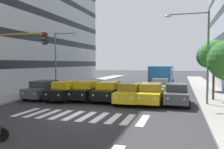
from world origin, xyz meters
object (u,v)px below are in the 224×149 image
object	(u,v)px
car_3	(108,91)
car_row2_0	(160,86)
car_4	(86,90)
street_tree_2	(208,57)
car_2	(130,93)
street_lamp_right	(59,55)
street_lamp_left	(200,47)
car_6	(43,89)
car_0	(177,94)
traffic_light_gantry	(1,58)
car_5	(65,91)
street_tree_1	(214,55)
car_1	(151,94)
bus_behind_traffic	(162,74)

from	to	relation	value
car_3	car_row2_0	bearing A→B (deg)	-126.07
car_4	street_tree_2	size ratio (longest dim) A/B	0.82
car_2	street_lamp_right	distance (m)	11.90
car_3	street_lamp_left	xyz separation A→B (m)	(-7.59, -0.13, 3.78)
car_row2_0	street_lamp_right	distance (m)	12.28
street_lamp_right	street_tree_2	xyz separation A→B (m)	(-16.97, -5.04, -0.21)
car_row2_0	street_lamp_right	xyz separation A→B (m)	(11.77, 0.46, 3.46)
car_6	street_tree_2	size ratio (longest dim) A/B	0.82
car_3	street_lamp_right	xyz separation A→B (m)	(7.72, -5.10, 3.46)
car_0	street_tree_2	distance (m)	11.30
street_lamp_left	street_tree_2	world-z (taller)	street_lamp_left
car_6	traffic_light_gantry	world-z (taller)	traffic_light_gantry
car_row2_0	street_lamp_right	bearing A→B (deg)	2.26
car_5	traffic_light_gantry	world-z (taller)	traffic_light_gantry
street_lamp_right	street_tree_1	xyz separation A→B (m)	(-16.64, 2.51, -0.26)
car_row2_0	traffic_light_gantry	distance (m)	15.69
car_1	car_3	size ratio (longest dim) A/B	1.00
car_4	street_tree_1	xyz separation A→B (m)	(-11.02, -2.63, 3.21)
car_3	street_tree_2	distance (m)	14.11
street_tree_2	street_tree_1	bearing A→B (deg)	87.49
street_tree_2	street_lamp_right	bearing A→B (deg)	16.55
car_row2_0	car_6	bearing A→B (deg)	30.52
bus_behind_traffic	street_lamp_right	xyz separation A→B (m)	(11.51, 7.00, 2.49)
car_0	car_row2_0	bearing A→B (deg)	-72.64
car_row2_0	bus_behind_traffic	bearing A→B (deg)	-87.72
car_1	car_2	world-z (taller)	same
car_1	car_5	xyz separation A→B (m)	(7.69, 0.11, 0.00)
car_3	car_5	xyz separation A→B (m)	(3.90, 0.66, 0.00)
street_lamp_right	traffic_light_gantry	bearing A→B (deg)	100.03
car_0	traffic_light_gantry	distance (m)	13.42
car_4	car_row2_0	bearing A→B (deg)	-137.72
car_0	street_lamp_right	distance (m)	14.93
car_4	car_6	xyz separation A→B (m)	(4.15, 0.47, 0.00)
car_3	street_lamp_right	size ratio (longest dim) A/B	0.65
traffic_light_gantry	street_tree_1	world-z (taller)	traffic_light_gantry
car_1	street_tree_2	bearing A→B (deg)	-117.04
street_tree_1	street_tree_2	size ratio (longest dim) A/B	0.98
traffic_light_gantry	street_tree_1	size ratio (longest dim) A/B	1.05
car_4	street_tree_1	distance (m)	11.78
street_tree_1	car_1	bearing A→B (deg)	31.49
car_6	street_tree_2	world-z (taller)	street_tree_2
car_0	car_6	bearing A→B (deg)	1.86
car_6	car_1	bearing A→B (deg)	179.80
car_6	car_0	bearing A→B (deg)	-178.14
bus_behind_traffic	car_3	bearing A→B (deg)	72.59
traffic_light_gantry	car_4	bearing A→B (deg)	-119.36
car_2	car_3	bearing A→B (deg)	-18.46
car_0	car_2	distance (m)	3.80
car_5	bus_behind_traffic	world-z (taller)	bus_behind_traffic
car_2	car_6	size ratio (longest dim) A/B	1.00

